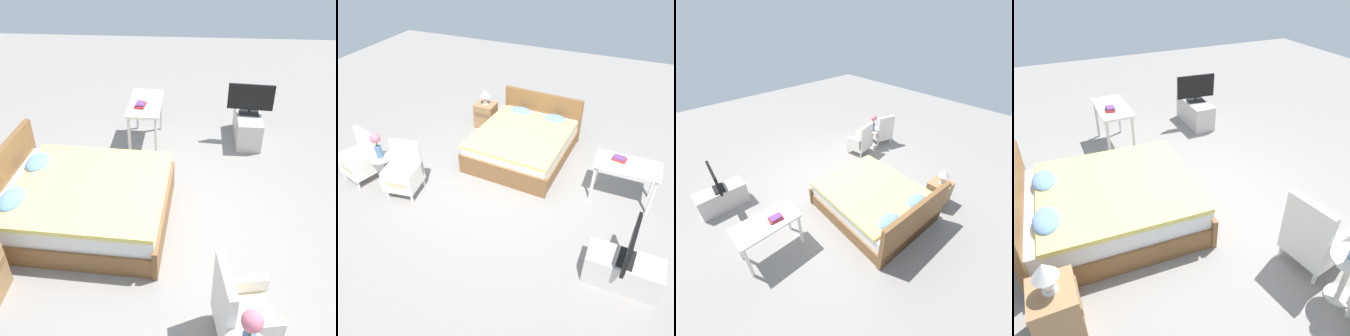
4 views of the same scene
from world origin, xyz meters
TOP-DOWN VIEW (x-y plane):
  - ground_plane at (0.00, 0.00)m, footprint 16.00×16.00m
  - bed at (-0.02, 1.17)m, footprint 1.84×2.16m
  - armchair_by_window_right at (-1.55, -0.69)m, footprint 0.62×0.62m
  - side_table at (-2.03, -0.68)m, footprint 0.40×0.40m
  - nightstand at (-1.26, 1.91)m, footprint 0.44×0.41m
  - table_lamp at (-1.26, 1.91)m, footprint 0.22×0.22m
  - tv_stand at (2.21, -1.12)m, footprint 0.96×0.40m
  - tv_flatscreen at (2.22, -1.12)m, footprint 0.23×0.74m
  - vanity_desk at (1.98, 0.58)m, footprint 1.04×0.52m
  - book_stack at (1.83, 0.64)m, footprint 0.25×0.19m

SIDE VIEW (x-z plane):
  - ground_plane at x=0.00m, z-range 0.00..0.00m
  - tv_stand at x=2.21m, z-range 0.00..0.48m
  - nightstand at x=-1.26m, z-range 0.00..0.56m
  - bed at x=-0.02m, z-range -0.18..0.78m
  - side_table at x=-2.03m, z-range 0.07..0.64m
  - armchair_by_window_right at x=-1.55m, z-range -0.09..0.83m
  - vanity_desk at x=1.98m, z-range 0.26..1.00m
  - tv_flatscreen at x=2.22m, z-range 0.49..1.00m
  - book_stack at x=1.83m, z-range 0.74..0.80m
  - table_lamp at x=-1.26m, z-range 0.61..0.94m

